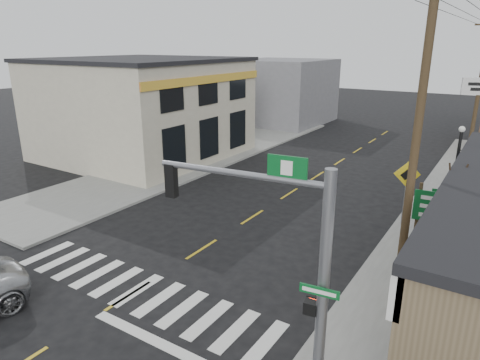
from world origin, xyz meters
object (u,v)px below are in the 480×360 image
Objects in this scene: bare_tree at (477,179)px; utility_pole_far at (479,92)px; lamp_post at (456,175)px; fire_hydrant at (420,272)px; utility_pole_near at (416,144)px; traffic_signal_pole at (296,257)px; guide_sign at (439,217)px.

bare_tree is 0.52× the size of utility_pole_far.
lamp_post is at bearing 101.99° from bare_tree.
bare_tree is at bearing -81.45° from lamp_post.
lamp_post is (0.25, 4.53, 2.36)m from fire_hydrant.
fire_hydrant is 0.08× the size of utility_pole_near.
fire_hydrant is 0.15× the size of bare_tree.
utility_pole_near reaches higher than bare_tree.
traffic_signal_pole is 0.59× the size of utility_pole_far.
traffic_signal_pole is at bearing -105.30° from fire_hydrant.
utility_pole_far is (-1.47, 17.23, 0.98)m from bare_tree.
lamp_post is 0.49× the size of utility_pole_near.
lamp_post is 0.50× the size of utility_pole_far.
utility_pole_far is (1.45, 23.81, 1.53)m from traffic_signal_pole.
utility_pole_far is at bearing 86.27° from guide_sign.
utility_pole_far is (0.21, 18.34, -0.11)m from utility_pole_near.
fire_hydrant is 5.11m from lamp_post.
utility_pole_near reaches higher than guide_sign.
fire_hydrant is at bearing 67.83° from traffic_signal_pole.
lamp_post reaches higher than fire_hydrant.
lamp_post is at bearing 83.43° from guide_sign.
traffic_signal_pole is at bearing -96.88° from utility_pole_far.
fire_hydrant is at bearing 57.58° from utility_pole_near.
traffic_signal_pole is 7.27m from fire_hydrant.
guide_sign is 16.31m from utility_pole_far.
traffic_signal_pole reaches higher than bare_tree.
utility_pole_far is at bearing 94.89° from bare_tree.
guide_sign is (1.94, 7.77, -1.37)m from traffic_signal_pole.
traffic_signal_pole is 1.19× the size of lamp_post.
traffic_signal_pole is at bearing -103.79° from lamp_post.
fire_hydrant is 17.99m from utility_pole_far.
guide_sign is at bearing 82.25° from fire_hydrant.
utility_pole_far is at bearing 86.09° from utility_pole_near.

